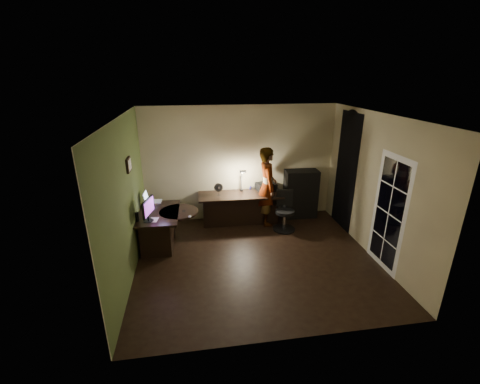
{
  "coord_description": "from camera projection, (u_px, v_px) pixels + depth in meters",
  "views": [
    {
      "loc": [
        -1.13,
        -5.2,
        3.37
      ],
      "look_at": [
        -0.15,
        1.05,
        1.0
      ],
      "focal_mm": 24.0,
      "sensor_mm": 36.0,
      "label": 1
    }
  ],
  "objects": [
    {
      "name": "desk_fan",
      "position": [
        219.0,
        189.0,
        7.3
      ],
      "size": [
        0.22,
        0.16,
        0.3
      ],
      "primitive_type": "cube",
      "rotation": [
        0.0,
        0.0,
        0.32
      ],
      "color": "black",
      "rests_on": "desk_right"
    },
    {
      "name": "wall_left",
      "position": [
        125.0,
        201.0,
        5.36
      ],
      "size": [
        0.01,
        4.0,
        2.7
      ],
      "primitive_type": "cube",
      "color": "tan",
      "rests_on": "floor"
    },
    {
      "name": "wall_front",
      "position": [
        292.0,
        252.0,
        3.83
      ],
      "size": [
        4.5,
        0.01,
        2.7
      ],
      "primitive_type": "cube",
      "color": "tan",
      "rests_on": "floor"
    },
    {
      "name": "notepad",
      "position": [
        154.0,
        220.0,
        6.09
      ],
      "size": [
        0.19,
        0.24,
        0.01
      ],
      "primitive_type": "cube",
      "rotation": [
        0.0,
        0.0,
        -0.17
      ],
      "color": "silver",
      "rests_on": "desk_left"
    },
    {
      "name": "floor",
      "position": [
        256.0,
        259.0,
        6.16
      ],
      "size": [
        4.5,
        4.0,
        0.01
      ],
      "primitive_type": "cube",
      "color": "black",
      "rests_on": "ground"
    },
    {
      "name": "pen",
      "position": [
        179.0,
        212.0,
        6.44
      ],
      "size": [
        0.02,
        0.15,
        0.01
      ],
      "primitive_type": "cube",
      "rotation": [
        0.0,
        0.0,
        0.08
      ],
      "color": "black",
      "rests_on": "desk_left"
    },
    {
      "name": "printer",
      "position": [
        266.0,
        187.0,
        7.63
      ],
      "size": [
        0.5,
        0.41,
        0.2
      ],
      "primitive_type": "cube",
      "rotation": [
        0.0,
        0.0,
        0.16
      ],
      "color": "black",
      "rests_on": "desk_right"
    },
    {
      "name": "laptop",
      "position": [
        153.0,
        197.0,
        6.69
      ],
      "size": [
        0.36,
        0.34,
        0.23
      ],
      "primitive_type": "cube",
      "rotation": [
        0.0,
        0.0,
        -0.07
      ],
      "color": "silver",
      "rests_on": "laptop_stand"
    },
    {
      "name": "headphones",
      "position": [
        253.0,
        187.0,
        7.73
      ],
      "size": [
        0.21,
        0.14,
        0.09
      ],
      "primitive_type": "cube",
      "rotation": [
        0.0,
        0.0,
        -0.29
      ],
      "color": "#16128B",
      "rests_on": "desk_right"
    },
    {
      "name": "french_door",
      "position": [
        389.0,
        214.0,
        5.6
      ],
      "size": [
        0.02,
        0.92,
        2.1
      ],
      "primitive_type": "cube",
      "color": "white",
      "rests_on": "floor"
    },
    {
      "name": "phone",
      "position": [
        184.0,
        211.0,
        6.49
      ],
      "size": [
        0.07,
        0.13,
        0.01
      ],
      "primitive_type": "cube",
      "rotation": [
        0.0,
        0.0,
        0.09
      ],
      "color": "black",
      "rests_on": "desk_left"
    },
    {
      "name": "ceiling",
      "position": [
        259.0,
        116.0,
        5.21
      ],
      "size": [
        4.5,
        4.0,
        0.01
      ],
      "primitive_type": "cube",
      "color": "silver",
      "rests_on": "floor"
    },
    {
      "name": "mouse",
      "position": [
        190.0,
        217.0,
        6.21
      ],
      "size": [
        0.07,
        0.1,
        0.04
      ],
      "primitive_type": "ellipsoid",
      "rotation": [
        0.0,
        0.0,
        0.06
      ],
      "color": "silver",
      "rests_on": "desk_left"
    },
    {
      "name": "framed_picture",
      "position": [
        128.0,
        165.0,
        5.6
      ],
      "size": [
        0.04,
        0.3,
        0.25
      ],
      "primitive_type": "cube",
      "color": "black",
      "rests_on": "wall_left"
    },
    {
      "name": "laptop_stand",
      "position": [
        154.0,
        204.0,
        6.75
      ],
      "size": [
        0.27,
        0.25,
        0.09
      ],
      "primitive_type": "cube",
      "rotation": [
        0.0,
        0.0,
        0.36
      ],
      "color": "silver",
      "rests_on": "desk_left"
    },
    {
      "name": "desk_lamp",
      "position": [
        241.0,
        179.0,
        7.49
      ],
      "size": [
        0.15,
        0.28,
        0.61
      ],
      "primitive_type": "cube",
      "rotation": [
        0.0,
        0.0,
        -0.02
      ],
      "color": "black",
      "rests_on": "desk_right"
    },
    {
      "name": "desk_left",
      "position": [
        160.0,
        229.0,
        6.55
      ],
      "size": [
        0.82,
        1.3,
        0.74
      ],
      "primitive_type": "cube",
      "rotation": [
        0.0,
        0.0,
        -0.03
      ],
      "color": "black",
      "rests_on": "floor"
    },
    {
      "name": "desk_right",
      "position": [
        241.0,
        209.0,
        7.53
      ],
      "size": [
        1.95,
        0.72,
        0.73
      ],
      "primitive_type": "cube",
      "rotation": [
        0.0,
        0.0,
        -0.02
      ],
      "color": "black",
      "rests_on": "floor"
    },
    {
      "name": "speaker",
      "position": [
        137.0,
        217.0,
        6.02
      ],
      "size": [
        0.09,
        0.09,
        0.18
      ],
      "primitive_type": "cylinder",
      "rotation": [
        0.0,
        0.0,
        -0.4
      ],
      "color": "black",
      "rests_on": "desk_left"
    },
    {
      "name": "cabinet",
      "position": [
        301.0,
        194.0,
        7.81
      ],
      "size": [
        0.8,
        0.42,
        1.18
      ],
      "primitive_type": "cube",
      "rotation": [
        0.0,
        0.0,
        -0.04
      ],
      "color": "black",
      "rests_on": "floor"
    },
    {
      "name": "person",
      "position": [
        267.0,
        186.0,
        7.34
      ],
      "size": [
        0.44,
        0.66,
        1.83
      ],
      "primitive_type": "imported",
      "rotation": [
        0.0,
        0.0,
        1.56
      ],
      "color": "#D8A88C",
      "rests_on": "floor"
    },
    {
      "name": "office_chair",
      "position": [
        285.0,
        212.0,
        7.16
      ],
      "size": [
        0.59,
        0.59,
        0.9
      ],
      "primitive_type": "cube",
      "rotation": [
        0.0,
        0.0,
        -0.19
      ],
      "color": "black",
      "rests_on": "floor"
    },
    {
      "name": "monitor",
      "position": [
        148.0,
        213.0,
        6.0
      ],
      "size": [
        0.22,
        0.51,
        0.33
      ],
      "primitive_type": "cube",
      "rotation": [
        0.0,
        0.0,
        -0.25
      ],
      "color": "black",
      "rests_on": "desk_left"
    },
    {
      "name": "arched_doorway",
      "position": [
        346.0,
        172.0,
        7.09
      ],
      "size": [
        0.01,
        0.9,
        2.6
      ],
      "primitive_type": "cube",
      "color": "black",
      "rests_on": "floor"
    },
    {
      "name": "green_wall_overlay",
      "position": [
        126.0,
        201.0,
        5.36
      ],
      "size": [
        0.0,
        4.0,
        2.7
      ],
      "primitive_type": "cube",
      "color": "#495D2B",
      "rests_on": "floor"
    },
    {
      "name": "wall_back",
      "position": [
        240.0,
        164.0,
        7.54
      ],
      "size": [
        4.5,
        0.01,
        2.7
      ],
      "primitive_type": "cube",
      "color": "tan",
      "rests_on": "floor"
    },
    {
      "name": "wall_right",
      "position": [
        375.0,
        187.0,
        6.01
      ],
      "size": [
        0.01,
        4.0,
        2.7
      ],
      "primitive_type": "cube",
      "color": "tan",
      "rests_on": "floor"
    }
  ]
}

